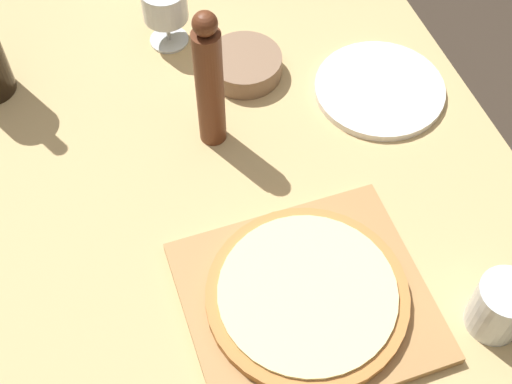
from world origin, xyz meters
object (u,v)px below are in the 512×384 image
(wine_glass, at_px, (165,6))
(small_bowl, at_px, (244,65))
(pizza, at_px, (307,295))
(pepper_mill, at_px, (209,83))

(wine_glass, bearing_deg, small_bowl, -49.54)
(pizza, height_order, wine_glass, wine_glass)
(pizza, xyz_separation_m, pepper_mill, (-0.04, 0.36, 0.10))
(pizza, bearing_deg, pepper_mill, 95.80)
(pepper_mill, xyz_separation_m, wine_glass, (-0.01, 0.26, -0.05))
(pizza, relative_size, pepper_mill, 1.08)
(wine_glass, xyz_separation_m, small_bowl, (0.11, -0.13, -0.06))
(wine_glass, height_order, small_bowl, wine_glass)
(pizza, distance_m, small_bowl, 0.49)
(pepper_mill, bearing_deg, small_bowl, 51.79)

